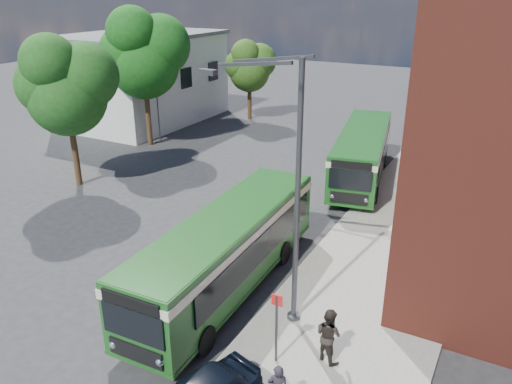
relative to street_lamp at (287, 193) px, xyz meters
The scene contains 13 objects.
ground 7.10m from the street_lamp, 157.54° to the left, with size 120.00×120.00×0.00m, color #29292C.
pavement 11.27m from the street_lamp, 77.80° to the left, with size 6.00×48.00×0.15m, color gray.
kerb_line 11.12m from the street_lamp, 95.07° to the left, with size 0.12×48.00×0.01m, color beige.
white_building 30.38m from the street_lamp, 138.79° to the left, with size 9.40×13.40×7.30m.
flagpole 22.89m from the street_lamp, 139.05° to the left, with size 0.95×0.10×9.00m.
street_lamp is the anchor object (origin of this frame).
bus_stop_sign 4.02m from the street_lamp, 70.87° to the right, with size 0.35×0.08×2.52m.
bus_front 4.11m from the street_lamp, 164.61° to the left, with size 2.95×11.15×3.02m.
bus_rear 15.10m from the street_lamp, 97.12° to the left, with size 4.58×11.29×3.02m.
pedestrian_b 4.52m from the street_lamp, 33.05° to the right, with size 0.88×0.68×1.81m, color black.
tree_left 17.20m from the street_lamp, 159.89° to the left, with size 5.14×4.89×8.68m.
tree_mid 22.71m from the street_lamp, 141.06° to the left, with size 5.79×5.50×9.77m.
tree_right 28.68m from the street_lamp, 121.31° to the left, with size 4.07×3.87×6.87m.
Camera 1 is at (10.86, -15.28, 10.82)m, focal length 35.00 mm.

